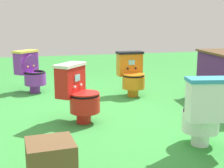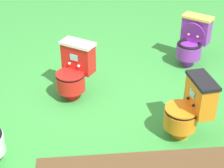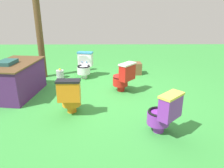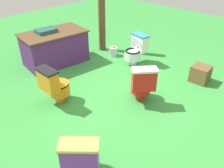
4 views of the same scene
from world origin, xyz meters
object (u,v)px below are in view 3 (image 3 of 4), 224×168
object	(u,v)px
small_crate	(135,68)
toilet_white	(84,65)
lemon_bucket	(60,74)
wooden_post	(40,40)
toilet_red	(123,77)
toilet_purple	(164,113)
vendor_table	(16,79)
toilet_orange	(70,96)

from	to	relation	value
small_crate	toilet_white	bearing A→B (deg)	101.62
toilet_white	lemon_bucket	bearing A→B (deg)	13.78
wooden_post	toilet_white	bearing A→B (deg)	-92.64
toilet_red	toilet_white	bearing A→B (deg)	84.09
toilet_purple	vendor_table	world-z (taller)	vendor_table
toilet_orange	toilet_red	xyz separation A→B (m)	(1.13, -1.08, 0.00)
toilet_red	small_crate	world-z (taller)	toilet_red
vendor_table	lemon_bucket	distance (m)	1.48
toilet_white	vendor_table	xyz separation A→B (m)	(-1.29, 1.42, 0.02)
toilet_purple	lemon_bucket	bearing A→B (deg)	84.57
toilet_purple	wooden_post	bearing A→B (deg)	89.26
vendor_table	small_crate	distance (m)	3.34
toilet_red	vendor_table	size ratio (longest dim) A/B	0.47
vendor_table	toilet_white	bearing A→B (deg)	-47.70
toilet_orange	small_crate	world-z (taller)	toilet_orange
toilet_purple	toilet_white	xyz separation A→B (m)	(2.94, 1.59, 0.00)
toilet_white	vendor_table	size ratio (longest dim) A/B	0.47
toilet_orange	toilet_red	size ratio (longest dim) A/B	1.00
toilet_white	toilet_purple	bearing A→B (deg)	129.97
toilet_white	small_crate	world-z (taller)	toilet_white
toilet_orange	toilet_white	distance (m)	2.24
toilet_purple	wooden_post	size ratio (longest dim) A/B	0.34
toilet_orange	wooden_post	world-z (taller)	wooden_post
toilet_white	small_crate	distance (m)	1.55
small_crate	lemon_bucket	bearing A→B (deg)	98.63
lemon_bucket	small_crate	bearing A→B (deg)	-81.37
toilet_white	wooden_post	world-z (taller)	wooden_post
wooden_post	lemon_bucket	xyz separation A→B (m)	(-0.08, -0.49, -0.96)
small_crate	lemon_bucket	world-z (taller)	small_crate
toilet_orange	small_crate	bearing A→B (deg)	58.18
toilet_orange	toilet_red	distance (m)	1.56
toilet_purple	small_crate	world-z (taller)	toilet_purple
toilet_red	small_crate	xyz separation A→B (m)	(1.42, -0.45, -0.20)
toilet_white	lemon_bucket	size ratio (longest dim) A/B	2.63
toilet_red	lemon_bucket	size ratio (longest dim) A/B	2.63
toilet_orange	small_crate	distance (m)	2.98
toilet_orange	toilet_white	xyz separation A→B (m)	(2.24, -0.02, 0.00)
toilet_red	lemon_bucket	world-z (taller)	toilet_red
toilet_white	lemon_bucket	world-z (taller)	toilet_white
wooden_post	lemon_bucket	distance (m)	1.08
toilet_white	lemon_bucket	xyz separation A→B (m)	(-0.03, 0.71, -0.26)
small_crate	toilet_purple	bearing A→B (deg)	-178.50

